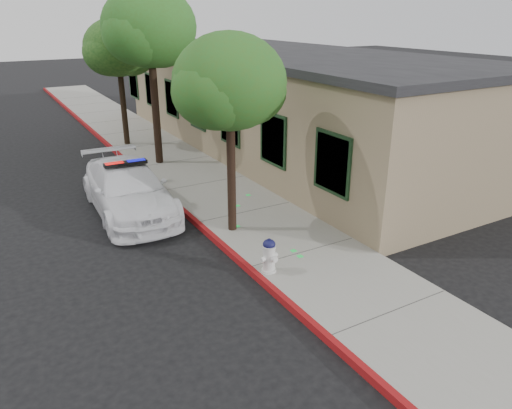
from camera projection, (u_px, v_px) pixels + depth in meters
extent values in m
plane|color=black|center=(247.00, 273.00, 11.37)|extent=(120.00, 120.00, 0.00)
cube|color=gray|center=(245.00, 214.00, 14.50)|extent=(3.20, 60.00, 0.15)
cube|color=maroon|center=(198.00, 224.00, 13.78)|extent=(0.14, 60.00, 0.16)
cube|color=#8A755A|center=(281.00, 104.00, 20.97)|extent=(7.00, 20.00, 4.00)
cube|color=black|center=(282.00, 53.00, 20.19)|extent=(7.30, 20.30, 0.24)
cube|color=black|center=(332.00, 163.00, 12.92)|extent=(0.08, 1.48, 1.68)
cube|color=black|center=(273.00, 139.00, 15.34)|extent=(0.08, 1.48, 1.68)
cube|color=black|center=(230.00, 122.00, 17.75)|extent=(0.08, 1.48, 1.68)
cube|color=black|center=(197.00, 109.00, 20.16)|extent=(0.08, 1.48, 1.68)
cube|color=black|center=(171.00, 98.00, 22.57)|extent=(0.08, 1.48, 1.68)
cube|color=black|center=(151.00, 90.00, 24.98)|extent=(0.08, 1.48, 1.68)
cube|color=black|center=(134.00, 83.00, 27.40)|extent=(0.08, 1.48, 1.68)
imported|color=white|center=(128.00, 189.00, 14.55)|extent=(2.32, 5.27, 1.50)
cube|color=black|center=(125.00, 163.00, 14.24)|extent=(1.21, 0.33, 0.10)
cube|color=red|center=(114.00, 165.00, 14.10)|extent=(0.53, 0.26, 0.11)
cube|color=#0C0BCA|center=(136.00, 162.00, 14.38)|extent=(0.53, 0.26, 0.11)
cylinder|color=silver|center=(269.00, 270.00, 11.15)|extent=(0.34, 0.34, 0.06)
cylinder|color=silver|center=(269.00, 258.00, 11.04)|extent=(0.28, 0.28, 0.56)
cylinder|color=silver|center=(269.00, 247.00, 10.93)|extent=(0.32, 0.32, 0.04)
ellipsoid|color=#11123F|center=(269.00, 244.00, 10.90)|extent=(0.29, 0.29, 0.22)
cylinder|color=#11123F|center=(269.00, 240.00, 10.87)|extent=(0.07, 0.07, 0.06)
cylinder|color=silver|center=(263.00, 260.00, 10.93)|extent=(0.14, 0.13, 0.11)
cylinder|color=silver|center=(274.00, 255.00, 11.13)|extent=(0.14, 0.13, 0.11)
cylinder|color=silver|center=(274.00, 259.00, 10.90)|extent=(0.16, 0.14, 0.14)
cylinder|color=black|center=(231.00, 174.00, 12.75)|extent=(0.23, 0.23, 3.18)
ellipsoid|color=#345C1C|center=(229.00, 82.00, 11.86)|extent=(2.83, 2.83, 2.41)
ellipsoid|color=#345C1C|center=(245.00, 90.00, 12.28)|extent=(2.12, 2.12, 1.80)
ellipsoid|color=#345C1C|center=(217.00, 91.00, 11.61)|extent=(2.21, 2.21, 1.88)
cylinder|color=black|center=(156.00, 111.00, 18.49)|extent=(0.29, 0.29, 4.08)
ellipsoid|color=#305D1D|center=(149.00, 27.00, 17.36)|extent=(3.42, 3.42, 2.91)
ellipsoid|color=#305D1D|center=(158.00, 36.00, 17.96)|extent=(2.76, 2.76, 2.34)
ellipsoid|color=#305D1D|center=(140.00, 34.00, 17.05)|extent=(2.65, 2.65, 2.25)
cylinder|color=black|center=(124.00, 107.00, 21.32)|extent=(0.25, 0.25, 3.32)
ellipsoid|color=#154517|center=(118.00, 47.00, 20.38)|extent=(2.85, 2.85, 2.42)
ellipsoid|color=#154517|center=(130.00, 54.00, 20.74)|extent=(2.18, 2.18, 1.86)
ellipsoid|color=#154517|center=(110.00, 53.00, 20.15)|extent=(2.28, 2.28, 1.94)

